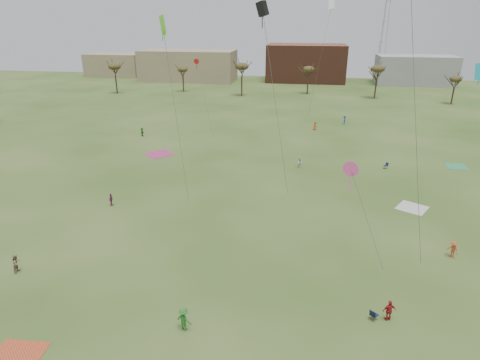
% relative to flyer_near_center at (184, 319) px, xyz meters
% --- Properties ---
extents(ground, '(260.00, 260.00, 0.00)m').
position_rel_flyer_near_center_xyz_m(ground, '(1.51, 2.76, -0.88)').
color(ground, '#2C4C17').
rests_on(ground, ground).
extents(flyer_near_center, '(1.28, 0.96, 1.75)m').
position_rel_flyer_near_center_xyz_m(flyer_near_center, '(0.00, 0.00, 0.00)').
color(flyer_near_center, '#266F25').
rests_on(flyer_near_center, ground).
extents(spectator_fore_a, '(1.04, 0.65, 1.65)m').
position_rel_flyer_near_center_xyz_m(spectator_fore_a, '(14.19, 3.30, -0.05)').
color(spectator_fore_a, '#AB1D23').
rests_on(spectator_fore_a, ground).
extents(spectator_fore_b, '(0.67, 0.84, 1.67)m').
position_rel_flyer_near_center_xyz_m(spectator_fore_b, '(-16.04, 4.40, -0.04)').
color(spectator_fore_b, '#8B7358').
rests_on(spectator_fore_b, ground).
extents(flyer_mid_b, '(1.09, 1.16, 1.57)m').
position_rel_flyer_near_center_xyz_m(flyer_mid_b, '(21.33, 12.86, -0.09)').
color(flyer_mid_b, '#C04A24').
rests_on(flyer_mid_b, ground).
extents(spectator_mid_d, '(0.44, 0.90, 1.49)m').
position_rel_flyer_near_center_xyz_m(spectator_mid_d, '(-14.12, 18.06, -0.13)').
color(spectator_mid_d, '#8A3968').
rests_on(spectator_mid_d, ground).
extents(spectator_mid_e, '(0.82, 0.68, 1.53)m').
position_rel_flyer_near_center_xyz_m(spectator_mid_e, '(7.05, 34.55, -0.11)').
color(spectator_mid_e, silver).
rests_on(spectator_mid_e, ground).
extents(flyer_far_a, '(1.23, 1.43, 1.55)m').
position_rel_flyer_near_center_xyz_m(flyer_far_a, '(-22.00, 46.93, -0.10)').
color(flyer_far_a, '#337828').
rests_on(flyer_far_a, ground).
extents(flyer_far_b, '(0.93, 0.82, 1.59)m').
position_rel_flyer_near_center_xyz_m(flyer_far_b, '(9.37, 56.46, -0.08)').
color(flyer_far_b, '#C55C21').
rests_on(flyer_far_b, ground).
extents(flyer_far_c, '(0.94, 1.25, 1.73)m').
position_rel_flyer_near_center_xyz_m(flyer_far_c, '(15.34, 62.24, -0.01)').
color(flyer_far_c, '#203B95').
rests_on(flyer_far_c, ground).
extents(blanket_red, '(3.46, 3.46, 0.03)m').
position_rel_flyer_near_center_xyz_m(blanket_red, '(-9.95, -4.38, -0.87)').
color(blanket_red, '#CC4C28').
rests_on(blanket_red, ground).
extents(blanket_cream, '(4.13, 4.13, 0.03)m').
position_rel_flyer_near_center_xyz_m(blanket_cream, '(20.12, 22.99, -0.87)').
color(blanket_cream, silver).
rests_on(blanket_cream, ground).
extents(blanket_plum, '(5.47, 5.47, 0.03)m').
position_rel_flyer_near_center_xyz_m(blanket_plum, '(-15.26, 37.23, -0.87)').
color(blanket_plum, '#B2366D').
rests_on(blanket_plum, ground).
extents(blanket_olive, '(2.90, 2.90, 0.03)m').
position_rel_flyer_near_center_xyz_m(blanket_olive, '(29.72, 38.72, -0.87)').
color(blanket_olive, '#369561').
rests_on(blanket_olive, ground).
extents(camp_chair_center, '(0.74, 0.74, 0.87)m').
position_rel_flyer_near_center_xyz_m(camp_chair_center, '(13.16, 3.16, -0.62)').
color(camp_chair_center, '#131936').
rests_on(camp_chair_center, ground).
extents(camp_chair_right, '(0.73, 0.72, 0.87)m').
position_rel_flyer_near_center_xyz_m(camp_chair_right, '(19.29, 36.09, -0.62)').
color(camp_chair_right, '#131E34').
rests_on(camp_chair_right, ground).
extents(kites_aloft, '(74.39, 67.51, 24.38)m').
position_rel_flyer_near_center_xyz_m(kites_aloft, '(6.05, 37.73, 18.31)').
color(kites_aloft, yellow).
rests_on(kites_aloft, ground).
extents(tree_line, '(117.44, 49.32, 8.91)m').
position_rel_flyer_near_center_xyz_m(tree_line, '(-1.34, 81.88, 6.21)').
color(tree_line, '#3A2B1E').
rests_on(tree_line, ground).
extents(building_tan, '(32.00, 14.00, 10.00)m').
position_rel_flyer_near_center_xyz_m(building_tan, '(-33.49, 117.76, 4.12)').
color(building_tan, '#937F60').
rests_on(building_tan, ground).
extents(building_brick, '(26.00, 16.00, 12.00)m').
position_rel_flyer_near_center_xyz_m(building_brick, '(6.51, 122.76, 5.12)').
color(building_brick, brown).
rests_on(building_brick, ground).
extents(building_grey, '(24.00, 12.00, 9.00)m').
position_rel_flyer_near_center_xyz_m(building_grey, '(41.51, 120.76, 3.62)').
color(building_grey, gray).
rests_on(building_grey, ground).
extents(building_tan_west, '(20.00, 12.00, 8.00)m').
position_rel_flyer_near_center_xyz_m(building_tan_west, '(-63.49, 124.76, 3.12)').
color(building_tan_west, '#937F60').
rests_on(building_tan_west, ground).
extents(radio_tower, '(1.51, 1.72, 41.00)m').
position_rel_flyer_near_center_xyz_m(radio_tower, '(31.51, 127.76, 18.33)').
color(radio_tower, '#9EA3A8').
rests_on(radio_tower, ground).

